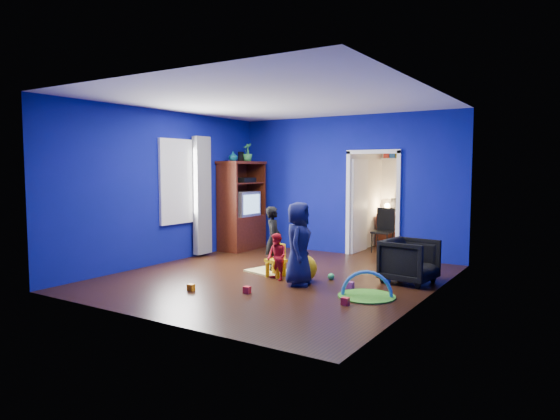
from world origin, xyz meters
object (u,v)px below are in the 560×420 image
Objects in this scene: vase at (233,156)px; crt_tv at (243,204)px; study_desk at (397,230)px; folding_chair at (382,231)px; child_black at (274,239)px; armchair at (410,261)px; kid_chair at (276,262)px; toddler_red at (277,257)px; child_navy at (299,244)px; hopper_ball at (304,268)px; play_mat at (367,296)px; tv_armoire at (242,206)px.

vase is 1.09m from crt_tv.
folding_chair is at bearing -90.00° from study_desk.
child_black is 1.24× the size of folding_chair.
vase is 3.59m from folding_chair.
kid_chair is (-2.03, -0.76, -0.10)m from armchair.
toddler_red is at bearing -34.61° from kid_chair.
crt_tv is 0.80× the size of study_desk.
child_navy is 3.70m from vase.
hopper_ball is 0.57m from kid_chair.
toddler_red is 3.68× the size of vase.
crt_tv reaches higher than kid_chair.
play_mat is (3.98, -2.08, -2.05)m from vase.
play_mat is at bearing -115.37° from child_navy.
armchair is 1.68m from hopper_ball.
child_navy is at bearing 174.58° from play_mat.
child_black is at bearing 151.66° from toddler_red.
play_mat is at bearing 5.45° from kid_chair.
child_black is 1.30× the size of study_desk.
crt_tv is 0.76× the size of folding_chair.
folding_chair is at bearing 24.79° from crt_tv.
vase is 0.29× the size of crt_tv.
vase reaches higher than study_desk.
armchair is 2.85m from folding_chair.
child_black is at bearing -40.30° from tv_armoire.
child_black is at bearing -34.61° from vase.
toddler_red is 4.42m from study_desk.
kid_chair is at bearing 150.95° from toddler_red.
kid_chair is 1.86m from play_mat.
folding_chair is (0.00, -0.96, 0.09)m from study_desk.
kid_chair is at bearing -42.07° from tv_armoire.
armchair is 2.35m from child_black.
child_navy is 0.50m from hopper_ball.
armchair is 2.11m from toddler_red.
tv_armoire is at bearing 143.65° from hopper_ball.
child_navy reaches higher than folding_chair.
armchair is 0.87× the size of study_desk.
child_navy is 1.70× the size of toddler_red.
tv_armoire reaches higher than armchair.
child_navy is at bearing -39.48° from crt_tv.
kid_chair is (-0.15, 0.20, -0.13)m from toddler_red.
play_mat is at bearing 16.56° from toddler_red.
vase is 4.14m from study_desk.
folding_chair reaches higher than hopper_ball.
armchair is at bearing -108.34° from child_black.
child_black reaches higher than toddler_red.
child_navy is 0.66× the size of tv_armoire.
tv_armoire is 3.92× the size of kid_chair.
toddler_red is 1.08× the size of crt_tv.
toddler_red is at bearing 123.90° from armchair.
child_black is 1.42× the size of play_mat.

